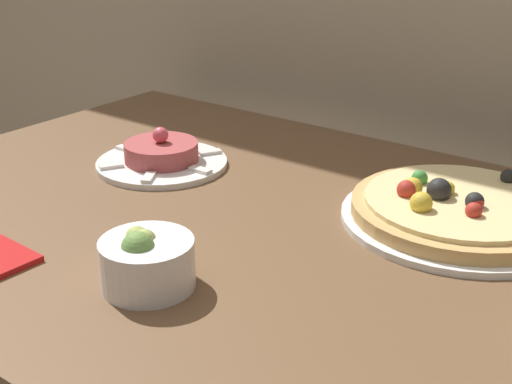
{
  "coord_description": "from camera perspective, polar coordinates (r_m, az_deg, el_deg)",
  "views": [
    {
      "loc": [
        0.58,
        -0.31,
        1.17
      ],
      "look_at": [
        0.02,
        0.45,
        0.78
      ],
      "focal_mm": 50.0,
      "sensor_mm": 36.0,
      "label": 1
    }
  ],
  "objects": [
    {
      "name": "dining_table",
      "position": [
        1.09,
        -0.99,
        -6.53
      ],
      "size": [
        1.24,
        0.88,
        0.74
      ],
      "color": "brown",
      "rests_on": "ground_plane"
    },
    {
      "name": "tartare_plate",
      "position": [
        1.24,
        -7.56,
        2.8
      ],
      "size": [
        0.23,
        0.23,
        0.07
      ],
      "color": "white",
      "rests_on": "dining_table"
    },
    {
      "name": "small_bowl",
      "position": [
        0.86,
        -8.75,
        -5.5
      ],
      "size": [
        0.11,
        0.11,
        0.08
      ],
      "color": "white",
      "rests_on": "dining_table"
    },
    {
      "name": "pizza_plate",
      "position": [
        1.06,
        15.92,
        -1.38
      ],
      "size": [
        0.34,
        0.34,
        0.06
      ],
      "color": "white",
      "rests_on": "dining_table"
    }
  ]
}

